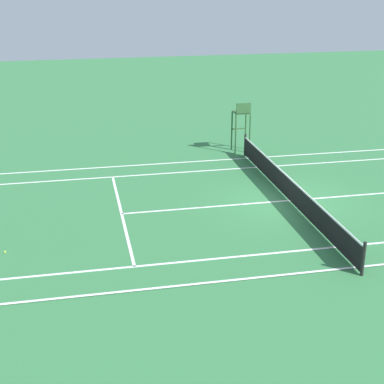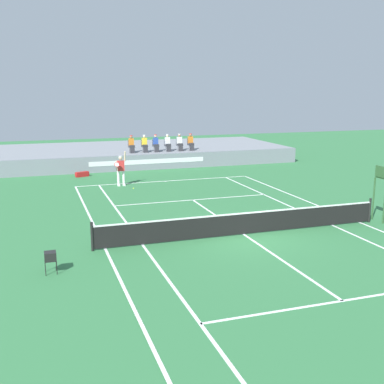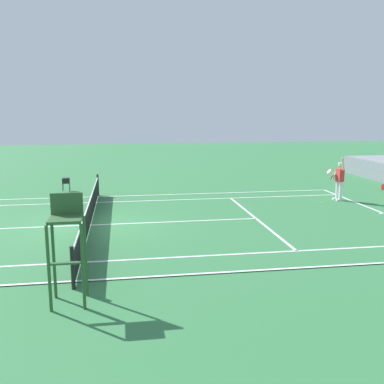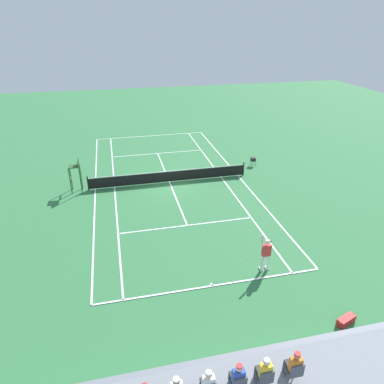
% 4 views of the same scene
% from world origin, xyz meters
% --- Properties ---
extents(ground_plane, '(80.00, 80.00, 0.00)m').
position_xyz_m(ground_plane, '(0.00, 0.00, 0.00)').
color(ground_plane, '#337542').
extents(court, '(11.08, 23.88, 0.03)m').
position_xyz_m(court, '(0.00, 0.00, 0.01)').
color(court, '#337542').
rests_on(court, ground).
extents(net, '(11.98, 0.10, 1.07)m').
position_xyz_m(net, '(0.00, 0.00, 0.52)').
color(net, black).
rests_on(net, ground).
extents(barrier_wall, '(23.86, 0.25, 1.12)m').
position_xyz_m(barrier_wall, '(0.00, 16.53, 0.56)').
color(barrier_wall, gray).
rests_on(barrier_wall, ground).
extents(bleacher_platform, '(23.86, 9.66, 1.12)m').
position_xyz_m(bleacher_platform, '(0.00, 21.48, 0.56)').
color(bleacher_platform, gray).
rests_on(bleacher_platform, ground).
extents(spectator_seated_0, '(0.44, 0.60, 1.26)m').
position_xyz_m(spectator_seated_0, '(-0.89, 17.77, 1.73)').
color(spectator_seated_0, '#474C56').
rests_on(spectator_seated_0, bleacher_platform).
extents(spectator_seated_1, '(0.44, 0.60, 1.26)m').
position_xyz_m(spectator_seated_1, '(0.09, 17.77, 1.73)').
color(spectator_seated_1, '#474C56').
rests_on(spectator_seated_1, bleacher_platform).
extents(spectator_seated_2, '(0.44, 0.60, 1.26)m').
position_xyz_m(spectator_seated_2, '(0.94, 17.77, 1.73)').
color(spectator_seated_2, '#474C56').
rests_on(spectator_seated_2, bleacher_platform).
extents(spectator_seated_3, '(0.44, 0.60, 1.26)m').
position_xyz_m(spectator_seated_3, '(1.85, 17.77, 1.73)').
color(spectator_seated_3, '#474C56').
rests_on(spectator_seated_3, bleacher_platform).
extents(spectator_seated_4, '(0.44, 0.60, 1.26)m').
position_xyz_m(spectator_seated_4, '(2.78, 17.77, 1.73)').
color(spectator_seated_4, '#474C56').
rests_on(spectator_seated_4, bleacher_platform).
extents(spectator_seated_5, '(0.44, 0.60, 1.26)m').
position_xyz_m(spectator_seated_5, '(3.67, 17.77, 1.73)').
color(spectator_seated_5, '#474C56').
rests_on(spectator_seated_5, bleacher_platform).
extents(tennis_player, '(0.76, 0.64, 2.08)m').
position_xyz_m(tennis_player, '(-2.86, 11.33, 0.99)').
color(tennis_player, white).
rests_on(tennis_player, ground).
extents(tennis_ball, '(0.07, 0.07, 0.07)m').
position_xyz_m(tennis_ball, '(-2.34, 10.26, 0.03)').
color(tennis_ball, '#D1E533').
rests_on(tennis_ball, ground).
extents(equipment_bag, '(0.96, 0.60, 0.32)m').
position_xyz_m(equipment_bag, '(-4.75, 15.27, 0.16)').
color(equipment_bag, red).
rests_on(equipment_bag, ground).
extents(ball_hopper, '(0.36, 0.36, 0.70)m').
position_xyz_m(ball_hopper, '(-7.44, -1.73, 0.57)').
color(ball_hopper, black).
rests_on(ball_hopper, ground).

